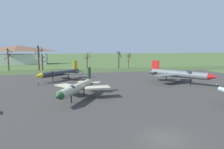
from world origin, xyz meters
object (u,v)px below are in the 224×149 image
Objects in this scene: jet_fighter_rear_center at (179,74)px; visitor_building at (18,55)px; info_placard_front_right at (38,83)px; jet_fighter_front_right at (60,73)px; jet_fighter_rear_left at (78,88)px; info_placard_rear_center at (217,85)px.

visitor_building is at bearing 123.39° from jet_fighter_rear_center.
jet_fighter_rear_center reaches higher than info_placard_front_right.
visitor_building is (-20.07, 59.11, 2.71)m from jet_fighter_front_right.
visitor_building reaches higher than jet_fighter_rear_center.
jet_fighter_front_right is 0.94× the size of jet_fighter_rear_left.
jet_fighter_front_right is 0.39× the size of visitor_building.
jet_fighter_front_right is 11.44× the size of info_placard_rear_center.
jet_fighter_front_right is 35.15m from info_placard_rear_center.
jet_fighter_rear_center is (26.08, -10.91, 0.32)m from jet_fighter_front_right.
jet_fighter_rear_center is 0.47× the size of visitor_building.
visitor_building is (-46.15, 70.02, 2.39)m from jet_fighter_rear_center.
jet_fighter_rear_left is at bearing -176.06° from info_placard_rear_center.
info_placard_rear_center is at bearing -30.94° from jet_fighter_front_right.
jet_fighter_rear_left is at bearing -62.43° from info_placard_front_right.
jet_fighter_rear_left is (7.07, -13.53, 1.20)m from info_placard_front_right.
info_placard_front_right is at bearing 171.62° from jet_fighter_rear_center.
jet_fighter_front_right is 28.27m from jet_fighter_rear_center.
jet_fighter_rear_center is at bearing 119.55° from info_placard_rear_center.
jet_fighter_rear_left is at bearing -82.50° from jet_fighter_front_right.
info_placard_front_right is at bearing -124.68° from jet_fighter_front_right.
info_placard_rear_center is 27.59m from jet_fighter_rear_left.
jet_fighter_rear_left reaches higher than info_placard_front_right.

